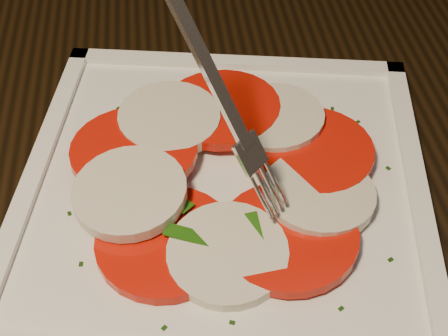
# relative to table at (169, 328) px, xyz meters

# --- Properties ---
(table) EXTENTS (1.25, 0.88, 0.75)m
(table) POSITION_rel_table_xyz_m (0.00, 0.00, 0.00)
(table) COLOR black
(table) RESTS_ON ground
(chair) EXTENTS (0.55, 0.55, 0.93)m
(chair) POSITION_rel_table_xyz_m (-0.09, 0.65, -0.12)
(chair) COLOR black
(chair) RESTS_ON ground
(plate) EXTENTS (0.38, 0.38, 0.01)m
(plate) POSITION_rel_table_xyz_m (0.06, 0.05, 0.11)
(plate) COLOR white
(plate) RESTS_ON table
(caprese_salad) EXTENTS (0.25, 0.25, 0.03)m
(caprese_salad) POSITION_rel_table_xyz_m (0.06, 0.05, 0.12)
(caprese_salad) COLOR red
(caprese_salad) RESTS_ON plate
(fork) EXTENTS (0.10, 0.11, 0.17)m
(fork) POSITION_rel_table_xyz_m (0.04, 0.05, 0.22)
(fork) COLOR white
(fork) RESTS_ON caprese_salad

